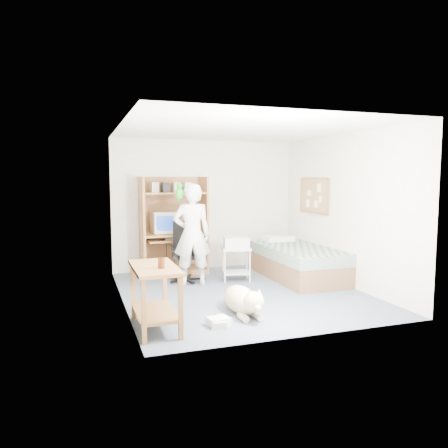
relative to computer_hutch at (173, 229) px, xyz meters
name	(u,v)px	position (x,y,z in m)	size (l,w,h in m)	color
floor	(242,292)	(0.70, -1.74, -0.82)	(4.00, 4.00, 0.00)	#474E61
wall_back	(205,205)	(0.70, 0.26, 0.43)	(3.60, 0.02, 2.50)	beige
wall_right	(343,210)	(2.50, -1.74, 0.43)	(0.02, 4.00, 2.50)	beige
wall_left	(122,216)	(-1.10, -1.74, 0.43)	(0.02, 4.00, 2.50)	beige
ceiling	(242,129)	(0.70, -1.74, 1.68)	(3.60, 4.00, 0.02)	white
computer_hutch	(173,229)	(0.00, 0.00, 0.00)	(1.20, 0.63, 1.80)	brown
bed	(297,262)	(2.00, -1.12, -0.53)	(1.02, 2.02, 0.66)	brown
side_desk	(155,288)	(-0.85, -2.94, -0.33)	(0.50, 1.00, 0.75)	brown
corkboard	(314,196)	(2.47, -0.84, 0.63)	(0.04, 0.94, 0.66)	#956842
office_chair	(185,260)	(0.06, -0.68, -0.46)	(0.57, 0.57, 1.02)	black
person	(192,234)	(0.11, -0.98, 0.02)	(0.62, 0.40, 1.69)	white
parrot	(179,192)	(-0.10, -0.97, 0.72)	(0.12, 0.22, 0.34)	#138817
dog	(243,300)	(0.33, -2.75, -0.63)	(0.37, 1.14, 0.43)	#D6B48F
printer_cart	(236,259)	(0.90, -0.96, -0.44)	(0.56, 0.49, 0.58)	silver
printer	(236,242)	(0.90, -0.96, -0.15)	(0.42, 0.32, 0.18)	beige
crt_monitor	(163,222)	(-0.19, 0.01, 0.14)	(0.43, 0.46, 0.39)	beige
keyboard	(178,238)	(0.05, -0.16, -0.15)	(0.45, 0.16, 0.03)	beige
pencil_cup	(195,229)	(0.39, -0.09, 0.00)	(0.08, 0.08, 0.12)	yellow
drink_glass	(161,263)	(-0.80, -3.09, -0.01)	(0.08, 0.08, 0.12)	#3C1909
floor_box_a	(218,321)	(-0.11, -3.07, -0.77)	(0.25, 0.20, 0.10)	white
floor_box_b	(218,324)	(-0.13, -3.12, -0.78)	(0.18, 0.22, 0.08)	#ADAEA9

